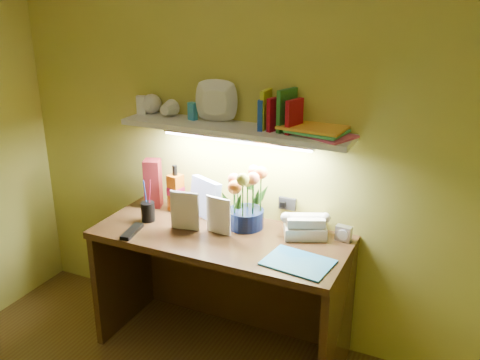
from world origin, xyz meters
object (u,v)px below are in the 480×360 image
at_px(telephone, 305,224).
at_px(whisky_bottle, 176,188).
at_px(desk, 221,293).
at_px(desk_clock, 344,233).
at_px(flower_bouquet, 246,197).

relative_size(telephone, whisky_bottle, 0.79).
xyz_separation_m(desk, desk_clock, (0.63, 0.21, 0.42)).
distance_m(desk, telephone, 0.64).
height_order(desk, flower_bouquet, flower_bouquet).
bearing_deg(whisky_bottle, desk_clock, 1.01).
height_order(desk, desk_clock, desk_clock).
bearing_deg(desk, flower_bouquet, 59.62).
xyz_separation_m(telephone, whisky_bottle, (-0.82, 0.01, 0.07)).
xyz_separation_m(desk, flower_bouquet, (0.09, 0.15, 0.56)).
distance_m(telephone, whisky_bottle, 0.82).
bearing_deg(desk, whisky_bottle, 154.41).
bearing_deg(whisky_bottle, flower_bouquet, -5.15).
bearing_deg(desk, telephone, 22.88).
distance_m(telephone, desk_clock, 0.21).
relative_size(desk, desk_clock, 16.70).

